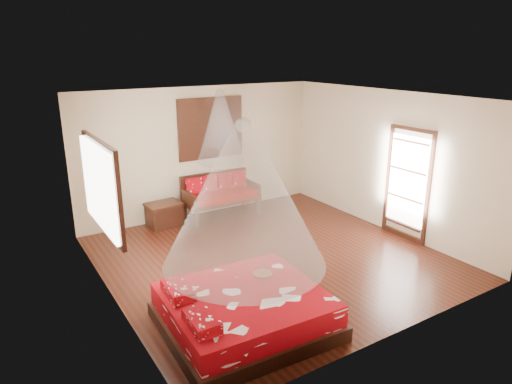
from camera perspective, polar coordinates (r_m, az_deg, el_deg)
room at (r=7.69m, az=1.94°, el=1.30°), size 5.54×5.54×2.84m
bed at (r=6.18m, az=-1.55°, el=-14.68°), size 2.16×1.97×0.64m
daybed at (r=10.02m, az=-4.57°, el=-0.14°), size 1.63×0.72×0.94m
storage_chest at (r=9.69m, az=-11.38°, el=-2.74°), size 0.75×0.57×0.49m
shutter_panel at (r=9.99m, az=-5.68°, el=7.94°), size 1.52×0.06×1.32m
window_left at (r=6.73m, az=-18.55°, el=0.69°), size 0.10×1.74×1.34m
glazed_door at (r=9.14m, az=18.39°, el=0.87°), size 0.08×1.02×2.16m
wine_tray at (r=6.50m, az=0.85°, el=-9.86°), size 0.27×0.27×0.21m
mosquito_net_main at (r=5.51m, az=-1.52°, el=-0.40°), size 2.05×2.05×1.80m
mosquito_net_daybed at (r=9.57m, az=-4.43°, el=8.15°), size 1.03×1.03×1.50m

